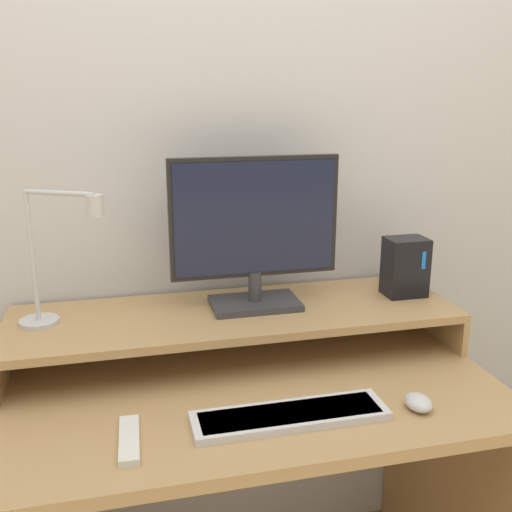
% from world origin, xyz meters
% --- Properties ---
extents(wall_back, '(6.00, 0.05, 2.50)m').
position_xyz_m(wall_back, '(0.00, 0.75, 1.25)').
color(wall_back, silver).
rests_on(wall_back, ground_plane).
extents(desk, '(1.20, 0.72, 0.77)m').
position_xyz_m(desk, '(0.00, 0.36, 0.55)').
color(desk, tan).
rests_on(desk, ground_plane).
extents(monitor_shelf, '(1.20, 0.37, 0.12)m').
position_xyz_m(monitor_shelf, '(0.00, 0.54, 0.88)').
color(monitor_shelf, tan).
rests_on(monitor_shelf, desk).
extents(monitor, '(0.45, 0.15, 0.41)m').
position_xyz_m(monitor, '(0.06, 0.55, 1.11)').
color(monitor, '#38383D').
rests_on(monitor, monitor_shelf).
extents(desk_lamp, '(0.23, 0.16, 0.35)m').
position_xyz_m(desk_lamp, '(-0.45, 0.53, 1.05)').
color(desk_lamp, silver).
rests_on(desk_lamp, monitor_shelf).
extents(router_dock, '(0.11, 0.09, 0.17)m').
position_xyz_m(router_dock, '(0.50, 0.54, 0.98)').
color(router_dock, black).
rests_on(router_dock, monitor_shelf).
extents(keyboard, '(0.43, 0.12, 0.02)m').
position_xyz_m(keyboard, '(0.04, 0.16, 0.79)').
color(keyboard, silver).
rests_on(keyboard, desk).
extents(mouse, '(0.06, 0.08, 0.03)m').
position_xyz_m(mouse, '(0.34, 0.14, 0.79)').
color(mouse, silver).
rests_on(mouse, desk).
extents(remote_control, '(0.05, 0.17, 0.02)m').
position_xyz_m(remote_control, '(-0.30, 0.16, 0.78)').
color(remote_control, white).
rests_on(remote_control, desk).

